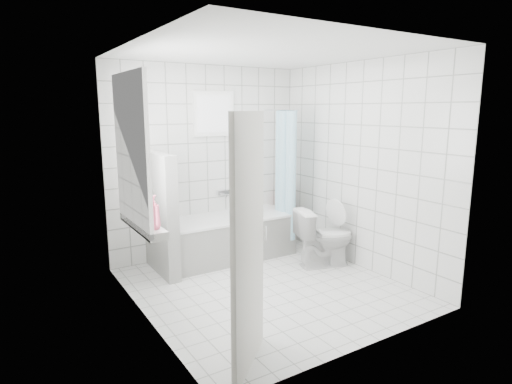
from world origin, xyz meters
TOP-DOWN VIEW (x-y plane):
  - ground at (0.00, 0.00)m, footprint 3.00×3.00m
  - ceiling at (0.00, 0.00)m, footprint 3.00×3.00m
  - wall_back at (0.00, 1.50)m, footprint 2.80×0.02m
  - wall_front at (0.00, -1.50)m, footprint 2.80×0.02m
  - wall_left at (-1.40, 0.00)m, footprint 0.02×3.00m
  - wall_right at (1.40, 0.00)m, footprint 0.02×3.00m
  - window_left at (-1.35, 0.30)m, footprint 0.01×0.90m
  - window_back at (0.10, 1.46)m, footprint 0.50×0.01m
  - window_sill at (-1.31, 0.30)m, footprint 0.18×1.02m
  - door at (-0.96, -1.20)m, footprint 0.61×0.58m
  - bathtub at (0.11, 1.12)m, footprint 1.79×0.77m
  - partition_wall at (-0.85, 1.07)m, footprint 0.15×0.85m
  - tiled_ledge at (1.19, 1.38)m, footprint 0.40×0.24m
  - toilet at (1.03, 0.19)m, footprint 0.83×0.61m
  - curtain_rod at (0.95, 1.10)m, footprint 0.02×0.80m
  - shower_curtain at (0.95, 0.97)m, footprint 0.14×0.48m
  - tub_faucet at (0.21, 1.46)m, footprint 0.18×0.06m
  - sill_bottles at (-1.30, 0.22)m, footprint 0.17×0.75m
  - ledge_bottles at (1.22, 1.36)m, footprint 0.17×0.17m

SIDE VIEW (x-z plane):
  - ground at x=0.00m, z-range 0.00..0.00m
  - tiled_ledge at x=1.19m, z-range 0.00..0.55m
  - bathtub at x=0.11m, z-range 0.00..0.58m
  - toilet at x=1.03m, z-range 0.00..0.76m
  - ledge_bottles at x=1.22m, z-range 0.53..0.81m
  - partition_wall at x=-0.85m, z-range 0.00..1.50m
  - tub_faucet at x=0.21m, z-range 0.82..0.88m
  - window_sill at x=-1.31m, z-range 0.82..0.90m
  - door at x=-0.96m, z-range 0.00..2.00m
  - sill_bottles at x=-1.30m, z-range 0.87..1.19m
  - shower_curtain at x=0.95m, z-range 0.21..1.99m
  - wall_back at x=0.00m, z-range 0.00..2.60m
  - wall_front at x=0.00m, z-range 0.00..2.60m
  - wall_left at x=-1.40m, z-range 0.00..2.60m
  - wall_right at x=1.40m, z-range 0.00..2.60m
  - window_left at x=-1.35m, z-range 0.90..2.30m
  - window_back at x=0.10m, z-range 1.70..2.20m
  - curtain_rod at x=0.95m, z-range 1.99..2.01m
  - ceiling at x=0.00m, z-range 2.60..2.60m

